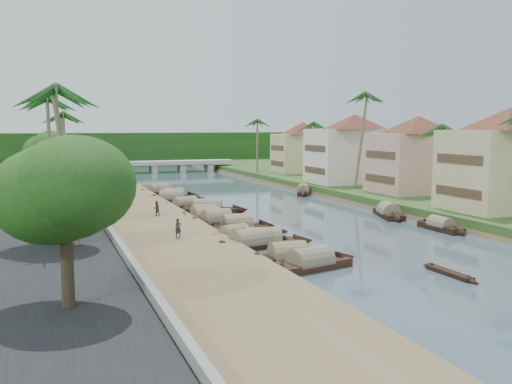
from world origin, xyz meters
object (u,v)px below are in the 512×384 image
object	(u,v)px
building_near	(508,158)
sampan_0	(310,264)
sampan_1	(288,257)
person_near	(178,228)
bridge	(167,164)

from	to	relation	value
building_near	sampan_0	bearing A→B (deg)	-158.22
sampan_1	person_near	bearing A→B (deg)	131.70
sampan_0	person_near	world-z (taller)	person_near
bridge	sampan_0	world-z (taller)	bridge
bridge	sampan_1	world-z (taller)	bridge
person_near	building_near	bearing A→B (deg)	-16.59
sampan_0	sampan_1	size ratio (longest dim) A/B	1.14
bridge	person_near	size ratio (longest dim) A/B	18.20
building_near	sampan_0	size ratio (longest dim) A/B	1.73
bridge	building_near	bearing A→B (deg)	-75.61
building_near	sampan_1	bearing A→B (deg)	-162.79
sampan_1	bridge	bearing A→B (deg)	87.81
building_near	person_near	bearing A→B (deg)	-178.60
bridge	building_near	world-z (taller)	building_near
building_near	sampan_0	world-z (taller)	building_near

